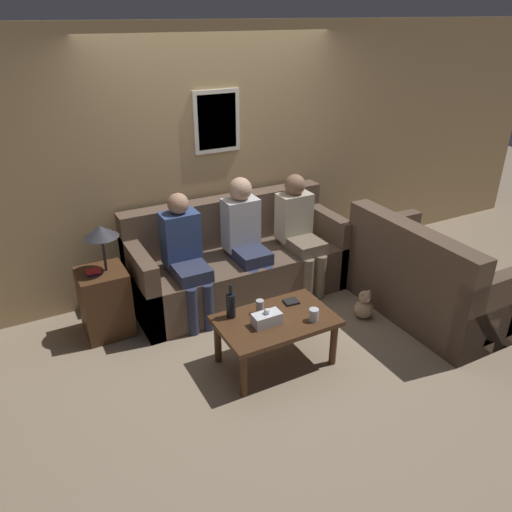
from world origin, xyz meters
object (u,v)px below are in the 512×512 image
object	(u,v)px
couch_main	(238,264)
person_middle	(246,235)
coffee_table	(276,325)
person_right	(299,229)
couch_side	(427,282)
teddy_bear	(364,306)
wine_bottle	(231,305)
drinking_glass	(314,315)
person_left	(186,254)

from	to	relation	value
couch_main	person_middle	xyz separation A→B (m)	(0.03, -0.13, 0.36)
coffee_table	person_right	world-z (taller)	person_right
couch_side	person_right	world-z (taller)	person_right
person_middle	person_right	world-z (taller)	person_middle
teddy_bear	couch_side	bearing A→B (deg)	-20.47
couch_main	teddy_bear	world-z (taller)	couch_main
couch_main	couch_side	distance (m)	1.87
wine_bottle	drinking_glass	xyz separation A→B (m)	(0.56, -0.36, -0.06)
couch_main	coffee_table	world-z (taller)	couch_main
drinking_glass	person_middle	distance (m)	1.24
coffee_table	drinking_glass	bearing A→B (deg)	-32.61
couch_main	person_middle	world-z (taller)	person_middle
couch_side	person_middle	distance (m)	1.80
couch_main	person_right	distance (m)	0.73
person_middle	person_right	xyz separation A→B (m)	(0.59, -0.05, -0.03)
teddy_bear	wine_bottle	bearing A→B (deg)	179.82
wine_bottle	couch_side	bearing A→B (deg)	-6.27
wine_bottle	person_middle	xyz separation A→B (m)	(0.57, 0.86, 0.15)
couch_side	person_left	size ratio (longest dim) A/B	1.27
couch_main	couch_side	bearing A→B (deg)	-40.35
wine_bottle	drinking_glass	size ratio (longest dim) A/B	2.86
person_left	person_middle	xyz separation A→B (m)	(0.64, 0.05, 0.03)
drinking_glass	person_right	bearing A→B (deg)	62.78
couch_main	person_right	bearing A→B (deg)	-16.43
coffee_table	wine_bottle	size ratio (longest dim) A/B	3.19
drinking_glass	teddy_bear	bearing A→B (deg)	22.96
person_right	coffee_table	bearing A→B (deg)	-130.39
wine_bottle	person_left	world-z (taller)	person_left
couch_main	wine_bottle	distance (m)	1.15
coffee_table	drinking_glass	size ratio (longest dim) A/B	9.10
couch_main	person_right	xyz separation A→B (m)	(0.62, -0.18, 0.33)
person_right	teddy_bear	distance (m)	1.01
couch_main	coffee_table	xyz separation A→B (m)	(-0.24, -1.19, 0.03)
couch_main	teddy_bear	size ratio (longest dim) A/B	7.57
drinking_glass	person_left	distance (m)	1.35
coffee_table	teddy_bear	world-z (taller)	coffee_table
wine_bottle	person_middle	size ratio (longest dim) A/B	0.24
person_left	person_middle	distance (m)	0.64
drinking_glass	person_right	world-z (taller)	person_right
person_left	person_right	bearing A→B (deg)	-0.33
person_left	teddy_bear	world-z (taller)	person_left
couch_main	person_left	xyz separation A→B (m)	(-0.61, -0.18, 0.33)
wine_bottle	person_right	world-z (taller)	person_right
person_left	person_right	distance (m)	1.23
couch_side	drinking_glass	size ratio (longest dim) A/B	14.78
couch_side	wine_bottle	size ratio (longest dim) A/B	5.17
couch_main	wine_bottle	xyz separation A→B (m)	(-0.54, -0.99, 0.21)
couch_side	drinking_glass	distance (m)	1.42
person_middle	teddy_bear	xyz separation A→B (m)	(0.83, -0.87, -0.57)
couch_main	person_left	distance (m)	0.72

